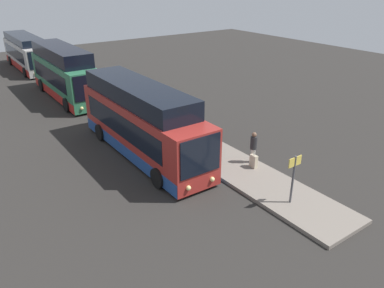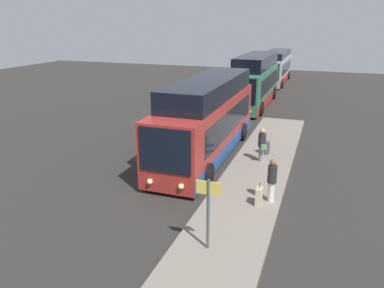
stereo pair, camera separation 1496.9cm
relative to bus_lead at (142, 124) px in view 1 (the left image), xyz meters
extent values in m
plane|color=#2B2826|center=(1.50, 0.04, -1.82)|extent=(80.00, 80.00, 0.00)
cube|color=slate|center=(1.50, 3.08, -1.73)|extent=(20.00, 2.88, 0.18)
cube|color=maroon|center=(0.10, 0.00, -0.20)|extent=(10.85, 2.51, 2.89)
cube|color=#23478C|center=(0.10, 0.00, -1.29)|extent=(10.80, 2.53, 0.70)
cube|color=black|center=(-0.17, 0.00, 0.15)|extent=(8.90, 2.54, 1.27)
cube|color=black|center=(5.55, 0.00, 0.22)|extent=(0.06, 2.21, 1.85)
sphere|color=#F9E58C|center=(5.57, 0.69, -1.19)|extent=(0.24, 0.24, 0.24)
sphere|color=#F9E58C|center=(5.57, -0.69, -1.19)|extent=(0.24, 0.24, 0.24)
cylinder|color=black|center=(3.79, 1.25, -1.31)|extent=(1.02, 0.30, 1.02)
cylinder|color=black|center=(3.79, -1.25, -1.31)|extent=(1.02, 0.30, 1.02)
cylinder|color=black|center=(-3.26, 1.25, -1.31)|extent=(1.02, 0.30, 1.02)
cylinder|color=black|center=(-3.26, -1.25, -1.31)|extent=(1.02, 0.30, 1.02)
cube|color=black|center=(-0.33, 0.00, 1.75)|extent=(9.23, 2.31, 1.01)
cube|color=#2D704C|center=(-13.27, 0.00, -0.18)|extent=(10.44, 2.45, 2.90)
cube|color=#B2231E|center=(-13.27, 0.00, -1.28)|extent=(10.38, 2.47, 0.70)
cube|color=black|center=(-13.53, 0.00, 0.17)|extent=(8.56, 2.48, 1.28)
cube|color=black|center=(-8.03, 0.00, 0.24)|extent=(0.06, 2.16, 1.86)
sphere|color=#F9E58C|center=(-8.01, 0.67, -1.18)|extent=(0.24, 0.24, 0.24)
sphere|color=#F9E58C|center=(-8.01, -0.67, -1.18)|extent=(0.24, 0.24, 0.24)
cylinder|color=black|center=(-9.72, 1.23, -1.28)|extent=(1.07, 0.30, 1.07)
cylinder|color=black|center=(-9.72, -1.23, -1.28)|extent=(1.07, 0.30, 1.07)
cylinder|color=black|center=(-16.50, 1.23, -1.28)|extent=(1.07, 0.30, 1.07)
cylinder|color=black|center=(-16.50, -1.23, -1.28)|extent=(1.07, 0.30, 1.07)
cube|color=black|center=(-13.68, 0.00, 1.82)|extent=(8.87, 2.26, 1.10)
cube|color=#B2ADA8|center=(-26.13, 0.00, -0.32)|extent=(10.57, 2.42, 2.66)
cube|color=#B2231E|center=(-26.13, 0.00, -1.30)|extent=(10.52, 2.44, 0.70)
cube|color=black|center=(-26.40, 0.00, 0.00)|extent=(8.67, 2.45, 1.17)
cube|color=black|center=(-20.82, 0.00, 0.06)|extent=(0.06, 2.13, 1.70)
sphere|color=#F9E58C|center=(-20.80, 0.66, -1.20)|extent=(0.24, 0.24, 0.24)
sphere|color=#F9E58C|center=(-20.80, -0.66, -1.20)|extent=(0.24, 0.24, 0.24)
cylinder|color=black|center=(-22.54, 1.21, -1.33)|extent=(0.97, 0.30, 0.97)
cylinder|color=black|center=(-22.54, -1.21, -1.33)|extent=(0.97, 0.30, 0.97)
cylinder|color=black|center=(-29.41, 1.21, -1.33)|extent=(0.97, 0.30, 0.97)
cylinder|color=black|center=(-29.41, -1.21, -1.33)|extent=(0.97, 0.30, 0.97)
cube|color=black|center=(-26.55, 0.00, 1.38)|extent=(8.99, 2.22, 0.73)
cylinder|color=gray|center=(0.44, 3.00, -1.25)|extent=(0.36, 0.36, 0.77)
cylinder|color=#262628|center=(0.44, 3.00, -0.54)|extent=(0.51, 0.51, 0.67)
sphere|color=tan|center=(0.44, 3.00, -0.08)|extent=(0.25, 0.25, 0.25)
cube|color=#598C59|center=(0.69, 3.14, -0.82)|extent=(0.26, 0.31, 0.24)
cylinder|color=silver|center=(4.74, 4.12, -1.24)|extent=(0.35, 0.35, 0.80)
cylinder|color=#262628|center=(4.74, 4.12, -0.50)|extent=(0.50, 0.50, 0.69)
sphere|color=brown|center=(4.74, 4.12, -0.02)|extent=(0.26, 0.26, 0.26)
cube|color=beige|center=(5.21, 3.74, -1.29)|extent=(0.42, 0.22, 0.70)
cylinder|color=black|center=(5.21, 3.74, -0.82)|extent=(0.02, 0.02, 0.24)
cylinder|color=#4C4C51|center=(8.59, 2.76, -0.49)|extent=(0.10, 0.10, 2.30)
cube|color=#E5C64C|center=(8.59, 2.76, 0.40)|extent=(0.04, 0.76, 0.42)
cylinder|color=#3F3F44|center=(-0.71, 3.03, -1.31)|extent=(0.44, 0.44, 0.65)
camera|label=1|loc=(17.64, -9.03, 7.68)|focal=35.00mm
camera|label=2|loc=(18.21, 5.70, 5.11)|focal=35.00mm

